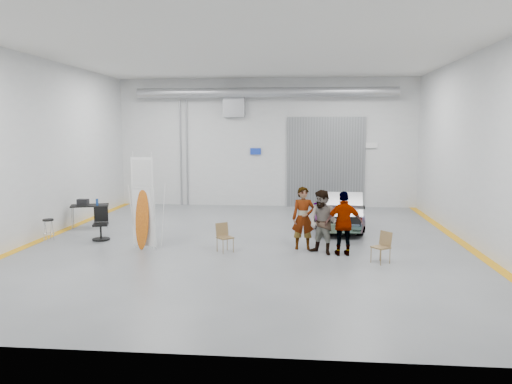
# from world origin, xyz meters

# --- Properties ---
(ground) EXTENTS (16.00, 16.00, 0.00)m
(ground) POSITION_xyz_m (0.00, 0.00, 0.00)
(ground) COLOR slate
(ground) RESTS_ON ground
(room_shell) EXTENTS (14.02, 16.18, 6.01)m
(room_shell) POSITION_xyz_m (0.24, 2.22, 4.08)
(room_shell) COLOR silver
(room_shell) RESTS_ON ground
(sedan_car) EXTENTS (1.78, 4.24, 1.22)m
(sedan_car) POSITION_xyz_m (2.99, 2.74, 0.61)
(sedan_car) COLOR silver
(sedan_car) RESTS_ON ground
(person_a) EXTENTS (0.72, 0.50, 1.91)m
(person_a) POSITION_xyz_m (1.75, -0.60, 0.95)
(person_a) COLOR brown
(person_a) RESTS_ON ground
(person_b) EXTENTS (1.16, 1.10, 1.89)m
(person_b) POSITION_xyz_m (2.31, -1.18, 0.94)
(person_b) COLOR #547E9B
(person_b) RESTS_ON ground
(person_c) EXTENTS (1.13, 0.58, 1.87)m
(person_c) POSITION_xyz_m (2.92, -1.27, 0.94)
(person_c) COLOR #975E32
(person_c) RESTS_ON ground
(surfboard_display) EXTENTS (0.80, 0.43, 2.97)m
(surfboard_display) POSITION_xyz_m (-3.00, -1.08, 1.20)
(surfboard_display) COLOR white
(surfboard_display) RESTS_ON ground
(folding_chair_near) EXTENTS (0.56, 0.63, 0.86)m
(folding_chair_near) POSITION_xyz_m (-0.55, -1.20, 0.27)
(folding_chair_near) COLOR brown
(folding_chair_near) RESTS_ON ground
(folding_chair_far) EXTENTS (0.56, 0.66, 0.86)m
(folding_chair_far) POSITION_xyz_m (3.85, -2.04, 0.27)
(folding_chair_far) COLOR brown
(folding_chair_far) RESTS_ON ground
(shop_stool) EXTENTS (0.36, 0.36, 0.71)m
(shop_stool) POSITION_xyz_m (-6.55, -0.21, 0.35)
(shop_stool) COLOR black
(shop_stool) RESTS_ON ground
(work_table) EXTENTS (1.49, 1.08, 1.10)m
(work_table) POSITION_xyz_m (-6.20, 2.08, 0.85)
(work_table) COLOR gray
(work_table) RESTS_ON ground
(office_chair) EXTENTS (0.58, 0.60, 1.07)m
(office_chair) POSITION_xyz_m (-4.87, 0.07, 0.47)
(office_chair) COLOR black
(office_chair) RESTS_ON ground
(trunk_lid) EXTENTS (1.43, 0.87, 0.04)m
(trunk_lid) POSITION_xyz_m (2.99, 0.89, 1.24)
(trunk_lid) COLOR silver
(trunk_lid) RESTS_ON sedan_car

